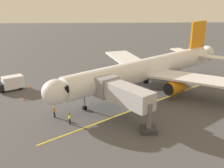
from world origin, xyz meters
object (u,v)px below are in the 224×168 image
airplane (147,69)px  jet_bridge (120,93)px  box_truck_portside (11,83)px  ground_crew_wing_walker (54,112)px  tug_near_nose (168,68)px  safety_cone_wing_port (30,87)px  ground_crew_marshaller (70,118)px  safety_cone_nose_left (24,99)px  safety_cone_nose_right (62,98)px

airplane → jet_bridge: size_ratio=3.37×
box_truck_portside → airplane: bearing=178.0°
ground_crew_wing_walker → tug_near_nose: 32.15m
tug_near_nose → safety_cone_wing_port: (28.71, 10.60, -0.43)m
airplane → safety_cone_wing_port: airplane is taller
ground_crew_marshaller → safety_cone_wing_port: bearing=-58.7°
jet_bridge → box_truck_portside: (19.28, -12.01, -2.38)m
safety_cone_nose_left → safety_cone_nose_right: size_ratio=1.00×
safety_cone_wing_port → box_truck_portside: bearing=19.1°
safety_cone_nose_left → jet_bridge: bearing=156.1°
tug_near_nose → safety_cone_nose_right: bearing=37.3°
safety_cone_nose_right → safety_cone_wing_port: (6.85, -6.07, 0.00)m
box_truck_portside → ground_crew_marshaller: bearing=131.4°
airplane → safety_cone_nose_left: size_ratio=62.57×
ground_crew_wing_walker → box_truck_portside: 15.28m
tug_near_nose → safety_cone_nose_left: bearing=30.7°
airplane → ground_crew_wing_walker: size_ratio=20.12×
ground_crew_wing_walker → safety_cone_nose_right: size_ratio=3.11×
ground_crew_marshaller → box_truck_portside: (12.26, -13.91, 0.50)m
ground_crew_marshaller → ground_crew_wing_walker: (2.46, -2.20, 0.00)m
ground_crew_wing_walker → safety_cone_wing_port: 14.43m
tug_near_nose → box_truck_portside: (31.86, 11.69, 0.68)m
safety_cone_wing_port → airplane: bearing=174.8°
box_truck_portside → safety_cone_nose_right: bearing=153.5°
ground_crew_marshaller → ground_crew_wing_walker: size_ratio=1.00×
airplane → box_truck_portside: airplane is taller
airplane → safety_cone_nose_right: size_ratio=62.57×
jet_bridge → ground_crew_marshaller: bearing=15.1°
tug_near_nose → box_truck_portside: 33.94m
airplane → safety_cone_nose_right: 15.93m
ground_crew_wing_walker → box_truck_portside: size_ratio=0.35×
jet_bridge → ground_crew_wing_walker: 9.91m
airplane → ground_crew_marshaller: 18.45m
safety_cone_wing_port → ground_crew_wing_walker: bearing=117.5°
ground_crew_marshaller → tug_near_nose: 32.24m
jet_bridge → box_truck_portside: size_ratio=2.07×
tug_near_nose → safety_cone_nose_left: (28.21, 16.76, -0.43)m
safety_cone_wing_port → ground_crew_marshaller: bearing=121.3°
airplane → tug_near_nose: (-6.92, -12.56, -3.30)m
airplane → ground_crew_wing_walker: airplane is taller
safety_cone_nose_left → safety_cone_nose_right: same height
airplane → safety_cone_nose_left: airplane is taller
tug_near_nose → safety_cone_wing_port: bearing=20.3°
jet_bridge → safety_cone_wing_port: 21.07m
jet_bridge → tug_near_nose: size_ratio=4.01×
ground_crew_marshaller → safety_cone_nose_left: size_ratio=3.11×
tug_near_nose → safety_cone_nose_right: (21.86, 16.67, -0.43)m
jet_bridge → safety_cone_nose_left: bearing=-23.9°
jet_bridge → box_truck_portside: bearing=-31.9°
box_truck_portside → ground_crew_wing_walker: bearing=130.0°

